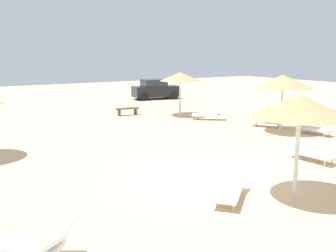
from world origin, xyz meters
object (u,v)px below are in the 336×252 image
at_px(parasol_2, 180,77).
at_px(parasol_4, 300,106).
at_px(bench_0, 127,110).
at_px(lounger_2, 208,114).
at_px(lounger_3, 311,152).
at_px(lounger_6, 270,121).
at_px(lounger_5, 25,244).
at_px(parked_car, 156,90).
at_px(lounger_4, 230,188).
at_px(lounger_0, 313,128).
at_px(parasol_0, 283,81).

bearing_deg(parasol_2, parasol_4, -111.97).
bearing_deg(bench_0, parasol_4, -99.71).
xyz_separation_m(lounger_2, bench_0, (-3.34, 4.13, 0.02)).
relative_size(lounger_3, bench_0, 1.23).
bearing_deg(lounger_6, parasol_4, -133.81).
distance_m(lounger_5, lounger_6, 15.93).
relative_size(bench_0, parked_car, 0.36).
distance_m(lounger_4, bench_0, 15.07).
relative_size(lounger_3, lounger_5, 0.99).
distance_m(parasol_4, lounger_0, 9.59).
bearing_deg(lounger_5, bench_0, 56.70).
xyz_separation_m(lounger_0, lounger_5, (-14.76, -4.51, -0.01)).
relative_size(lounger_0, lounger_5, 0.98).
height_order(lounger_2, parked_car, parked_car).
bearing_deg(parasol_4, parasol_0, 43.48).
bearing_deg(parasol_0, lounger_6, 65.34).
relative_size(parasol_2, parasol_4, 0.96).
xyz_separation_m(lounger_2, parked_car, (2.79, 10.82, 0.50)).
distance_m(parasol_4, lounger_2, 12.95).
bearing_deg(lounger_6, bench_0, 121.09).
xyz_separation_m(parasol_2, bench_0, (-2.81, 1.91, -2.14)).
xyz_separation_m(parasol_4, lounger_0, (7.73, 5.20, -2.25)).
bearing_deg(lounger_3, parasol_4, -148.53).
height_order(lounger_2, lounger_3, lounger_2).
height_order(lounger_0, lounger_4, lounger_0).
bearing_deg(parasol_4, bench_0, 80.29).
bearing_deg(lounger_3, lounger_0, 35.87).
relative_size(lounger_2, bench_0, 1.19).
relative_size(parasol_0, bench_0, 1.89).
height_order(parasol_4, bench_0, parasol_4).
distance_m(lounger_6, parked_car, 14.53).
relative_size(lounger_4, lounger_5, 0.97).
relative_size(lounger_0, lounger_4, 1.01).
xyz_separation_m(parasol_4, parked_car, (8.76, 22.08, -1.75)).
relative_size(parasol_4, lounger_6, 1.50).
xyz_separation_m(parasol_4, lounger_5, (-7.03, 0.69, -2.26)).
relative_size(parasol_4, bench_0, 1.86).
relative_size(lounger_2, parked_car, 0.43).
xyz_separation_m(lounger_6, bench_0, (-4.68, 7.77, 0.03)).
distance_m(parasol_0, parasol_4, 9.31).
distance_m(parasol_0, bench_0, 10.13).
bearing_deg(lounger_3, parked_car, 75.36).
bearing_deg(bench_0, lounger_5, -123.30).
distance_m(parasol_4, parked_car, 23.82).
xyz_separation_m(lounger_0, parked_car, (1.03, 16.88, 0.50)).
bearing_deg(lounger_5, parasol_0, 22.54).
bearing_deg(parasol_0, parasol_4, -136.52).
distance_m(parasol_2, lounger_3, 11.65).
xyz_separation_m(parasol_0, bench_0, (-4.12, 8.98, -2.23)).
bearing_deg(lounger_3, lounger_6, 55.45).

